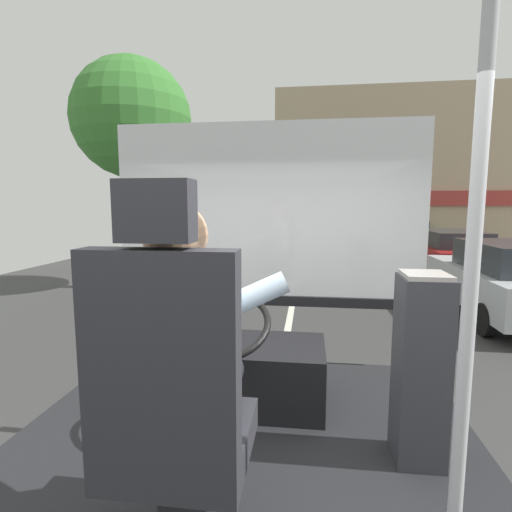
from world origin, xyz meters
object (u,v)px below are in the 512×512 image
object	(u,v)px
driver_seat	(174,415)
parked_car_red	(449,251)
handrail_pole	(472,274)
fare_box	(420,368)
parked_car_green	(403,236)
bus_driver	(183,344)
parked_car_blue	(385,230)
steering_console	(239,371)

from	to	relation	value
driver_seat	parked_car_red	size ratio (longest dim) A/B	0.31
parked_car_red	handrail_pole	bearing A→B (deg)	-108.17
fare_box	parked_car_green	world-z (taller)	fare_box
bus_driver	handrail_pole	distance (m)	0.96
parked_car_blue	handrail_pole	bearing A→B (deg)	-99.78
handrail_pole	steering_console	bearing A→B (deg)	127.53
parked_car_red	parked_car_green	size ratio (longest dim) A/B	1.04
handrail_pole	parked_car_red	xyz separation A→B (m)	(3.83, 11.66, -1.24)
driver_seat	parked_car_blue	world-z (taller)	driver_seat
parked_car_red	parked_car_green	distance (m)	5.39
fare_box	parked_car_red	world-z (taller)	fare_box
steering_console	parked_car_blue	size ratio (longest dim) A/B	0.27
parked_car_blue	driver_seat	bearing A→B (deg)	-102.06
driver_seat	bus_driver	size ratio (longest dim) A/B	1.72
handrail_pole	parked_car_blue	size ratio (longest dim) A/B	0.54
handrail_pole	parked_car_blue	bearing A→B (deg)	80.22
parked_car_red	parked_car_blue	world-z (taller)	parked_car_red
driver_seat	parked_car_blue	size ratio (longest dim) A/B	0.34
bus_driver	driver_seat	bearing A→B (deg)	-90.00
bus_driver	steering_console	xyz separation A→B (m)	(0.00, 1.13, -0.59)
steering_console	fare_box	size ratio (longest dim) A/B	1.14
fare_box	handrail_pole	bearing A→B (deg)	-96.27
driver_seat	handrail_pole	size ratio (longest dim) A/B	0.63
steering_console	handrail_pole	world-z (taller)	handrail_pole
parked_car_green	parked_car_blue	xyz separation A→B (m)	(0.19, 5.10, -0.07)
handrail_pole	parked_car_red	size ratio (longest dim) A/B	0.49
driver_seat	bus_driver	world-z (taller)	driver_seat
parked_car_red	parked_car_blue	size ratio (longest dim) A/B	1.09
steering_console	parked_car_green	distance (m)	16.48
handrail_pole	fare_box	world-z (taller)	handrail_pole
driver_seat	steering_console	size ratio (longest dim) A/B	1.24
parked_car_red	parked_car_green	bearing A→B (deg)	92.14
fare_box	parked_car_blue	size ratio (longest dim) A/B	0.24
handrail_pole	parked_car_green	world-z (taller)	handrail_pole
parked_car_green	parked_car_blue	size ratio (longest dim) A/B	1.05
parked_car_red	bus_driver	bearing A→B (deg)	-112.26
parked_car_green	handrail_pole	bearing A→B (deg)	-102.01
fare_box	parked_car_red	xyz separation A→B (m)	(3.74, 10.90, -0.63)
driver_seat	fare_box	distance (m)	1.28
handrail_pole	parked_car_blue	distance (m)	22.50
driver_seat	parked_car_red	xyz separation A→B (m)	(4.74, 11.69, -0.74)
bus_driver	parked_car_red	xyz separation A→B (m)	(4.74, 11.59, -0.95)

